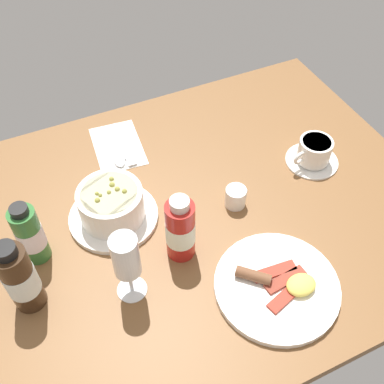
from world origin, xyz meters
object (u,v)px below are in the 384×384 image
coffee_cup (314,152)px  breakfast_plate (278,285)px  cutlery_setting (118,147)px  wine_glass (126,259)px  sauce_bottle_brown (20,278)px  creamer_jug (236,197)px  porridge_bowl (112,206)px  sauce_bottle_red (180,230)px  sauce_bottle_green (30,234)px

coffee_cup → breakfast_plate: 37.40cm
coffee_cup → breakfast_plate: coffee_cup is taller
cutlery_setting → wine_glass: 42.54cm
wine_glass → sauce_bottle_brown: (18.39, -6.02, -2.81)cm
coffee_cup → wine_glass: 55.06cm
creamer_jug → sauce_bottle_brown: size_ratio=0.31×
coffee_cup → wine_glass: (52.43, 14.84, 7.91)cm
porridge_bowl → breakfast_plate: (-23.69, 30.15, -3.42)cm
sauce_bottle_red → creamer_jug: bearing=-158.4°
cutlery_setting → creamer_jug: creamer_jug is taller
wine_glass → sauce_bottle_green: (14.88, -15.89, -3.89)cm
sauce_bottle_green → breakfast_plate: sauce_bottle_green is taller
breakfast_plate → creamer_jug: bearing=-96.9°
sauce_bottle_red → sauce_bottle_green: sauce_bottle_red is taller
sauce_bottle_red → sauce_bottle_brown: size_ratio=0.91×
coffee_cup → wine_glass: bearing=15.8°
creamer_jug → coffee_cup: bearing=-170.3°
cutlery_setting → sauce_bottle_green: bearing=43.1°
wine_glass → breakfast_plate: bearing=155.9°
wine_glass → sauce_bottle_red: (-12.43, -4.28, -3.54)cm
coffee_cup → wine_glass: wine_glass is taller
breakfast_plate → porridge_bowl: bearing=-51.8°
porridge_bowl → cutlery_setting: bearing=-111.0°
cutlery_setting → breakfast_plate: (-15.52, 51.42, 0.66)cm
creamer_jug → breakfast_plate: bearing=83.1°
sauce_bottle_red → breakfast_plate: size_ratio=0.67×
porridge_bowl → breakfast_plate: porridge_bowl is taller
sauce_bottle_green → wine_glass: bearing=133.1°
creamer_jug → breakfast_plate: creamer_jug is taller
wine_glass → sauce_bottle_green: size_ratio=1.07×
cutlery_setting → creamer_jug: size_ratio=3.34×
breakfast_plate → wine_glass: bearing=-24.1°
sauce_bottle_red → breakfast_plate: bearing=130.7°
wine_glass → porridge_bowl: bearing=-97.5°
wine_glass → sauce_bottle_red: size_ratio=1.01×
breakfast_plate → coffee_cup: bearing=-134.8°
cutlery_setting → sauce_bottle_red: (-1.82, 35.47, 7.25)cm
cutlery_setting → sauce_bottle_red: bearing=92.9°
cutlery_setting → creamer_jug: 34.30cm
porridge_bowl → creamer_jug: bearing=163.7°
sauce_bottle_brown → sauce_bottle_red: bearing=176.8°
sauce_bottle_brown → porridge_bowl: bearing=-149.1°
sauce_bottle_brown → breakfast_plate: sauce_bottle_brown is taller
porridge_bowl → wine_glass: bearing=82.5°
porridge_bowl → breakfast_plate: size_ratio=0.80×
wine_glass → creamer_jug: bearing=-159.5°
sauce_bottle_brown → breakfast_plate: 48.46cm
sauce_bottle_red → sauce_bottle_green: size_ratio=1.06×
porridge_bowl → breakfast_plate: bearing=128.2°
porridge_bowl → wine_glass: size_ratio=1.18×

